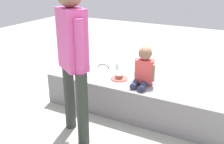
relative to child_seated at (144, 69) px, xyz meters
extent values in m
plane|color=#9A9F92|center=(-0.13, 0.01, -0.64)|extent=(12.00, 12.00, 0.00)
cube|color=gray|center=(-0.13, 0.01, -0.43)|extent=(2.31, 0.58, 0.43)
cylinder|color=#292E4D|center=(-0.07, -0.08, -0.18)|extent=(0.12, 0.26, 0.08)
cylinder|color=#292E4D|center=(0.04, -0.10, -0.18)|extent=(0.12, 0.26, 0.08)
cube|color=#E84E4A|center=(0.00, 0.02, -0.03)|extent=(0.23, 0.17, 0.28)
sphere|color=#8C664C|center=(0.00, 0.02, 0.19)|extent=(0.16, 0.16, 0.16)
cylinder|color=#8C664C|center=(-0.11, 0.04, -0.04)|extent=(0.05, 0.05, 0.21)
cylinder|color=#8C664C|center=(0.12, 0.00, -0.04)|extent=(0.05, 0.05, 0.21)
cylinder|color=#2F332E|center=(-0.33, -0.85, -0.24)|extent=(0.12, 0.12, 0.80)
cylinder|color=#2F332E|center=(-0.64, -0.65, -0.24)|extent=(0.12, 0.12, 0.80)
cube|color=#DF509B|center=(-0.48, -0.75, 0.47)|extent=(0.40, 0.36, 0.62)
cylinder|color=#DF509B|center=(-0.33, -0.85, 0.42)|extent=(0.10, 0.10, 0.58)
cylinder|color=#DF509B|center=(-0.64, -0.66, 0.42)|extent=(0.10, 0.10, 0.58)
cylinder|color=#E0594C|center=(-0.35, 0.03, -0.21)|extent=(0.22, 0.22, 0.01)
cylinder|color=#875B48|center=(-0.35, 0.03, -0.18)|extent=(0.10, 0.10, 0.05)
cylinder|color=pink|center=(-0.35, 0.03, -0.15)|extent=(0.10, 0.10, 0.01)
cube|color=silver|center=(-0.29, 0.02, -0.20)|extent=(0.11, 0.04, 0.00)
cube|color=#4C99E0|center=(-0.51, 1.29, -0.48)|extent=(0.26, 0.10, 0.32)
torus|color=white|center=(-0.57, 1.29, -0.32)|extent=(0.10, 0.01, 0.10)
torus|color=white|center=(-0.45, 1.29, -0.32)|extent=(0.10, 0.01, 0.10)
cylinder|color=silver|center=(-0.96, 1.18, -0.56)|extent=(0.06, 0.06, 0.16)
cone|color=silver|center=(-0.96, 1.18, -0.47)|extent=(0.06, 0.06, 0.03)
cylinder|color=white|center=(-0.96, 1.18, -0.45)|extent=(0.03, 0.03, 0.02)
cylinder|color=silver|center=(-0.39, 0.87, -0.56)|extent=(0.07, 0.07, 0.16)
cone|color=silver|center=(-0.39, 0.87, -0.47)|extent=(0.07, 0.07, 0.03)
cylinder|color=blue|center=(-0.39, 0.87, -0.45)|extent=(0.03, 0.03, 0.02)
cylinder|color=red|center=(0.85, 0.58, -0.59)|extent=(0.07, 0.07, 0.11)
cube|color=white|center=(0.63, 0.93, -0.58)|extent=(0.32, 0.31, 0.12)
cube|color=black|center=(-0.93, 0.64, -0.52)|extent=(0.32, 0.11, 0.23)
torus|color=black|center=(-0.93, 0.64, -0.41)|extent=(0.24, 0.01, 0.24)
cube|color=brown|center=(0.40, 0.47, -0.52)|extent=(0.33, 0.12, 0.24)
torus|color=brown|center=(0.40, 0.47, -0.40)|extent=(0.24, 0.01, 0.24)
camera|label=1|loc=(1.08, -2.84, 1.12)|focal=42.55mm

